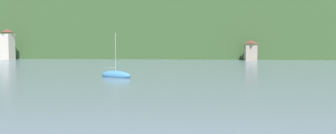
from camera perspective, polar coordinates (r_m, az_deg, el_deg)
The scene contains 4 objects.
wooded_hillside at distance 140.02m, azimuth -1.23°, elevation 5.65°, with size 352.00×64.82×46.44m.
shore_building_west at distance 115.61m, azimuth -27.42°, elevation 3.67°, with size 3.56×3.83×10.06m.
shore_building_westcentral at distance 97.04m, azimuth 14.88°, elevation 2.94°, with size 3.49×5.81×6.11m.
sailboat_far_3 at distance 36.10m, azimuth -9.57°, elevation -1.50°, with size 4.28×2.74×5.37m.
Camera 1 is at (2.72, 29.60, 3.15)m, focal length 33.21 mm.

